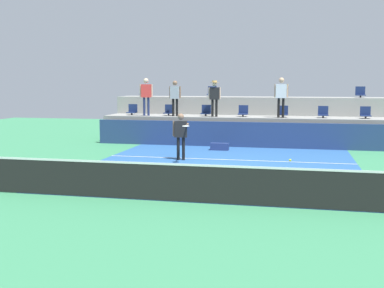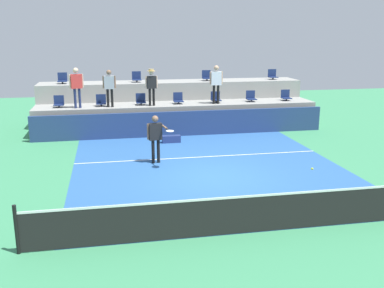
{
  "view_description": "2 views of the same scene",
  "coord_description": "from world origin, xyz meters",
  "px_view_note": "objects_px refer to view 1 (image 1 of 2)",
  "views": [
    {
      "loc": [
        2.4,
        -14.58,
        2.77
      ],
      "look_at": [
        -0.75,
        -0.27,
        0.9
      ],
      "focal_mm": 44.53,
      "sensor_mm": 36.0,
      "label": 1
    },
    {
      "loc": [
        -3.26,
        -12.77,
        4.42
      ],
      "look_at": [
        -0.81,
        -0.23,
        1.19
      ],
      "focal_mm": 40.97,
      "sensor_mm": 36.0,
      "label": 2
    }
  ],
  "objects_px": {
    "stadium_chair_upper_far_right": "(360,93)",
    "spectator_with_hat": "(215,95)",
    "spectator_leaning_on_rail": "(146,93)",
    "stadium_chair_upper_far_left": "(145,92)",
    "tennis_ball": "(290,160)",
    "stadium_chair_lower_far_left": "(132,110)",
    "stadium_chair_lower_mid_left": "(206,111)",
    "stadium_chair_lower_center": "(243,112)",
    "stadium_chair_lower_left": "(169,111)",
    "stadium_chair_lower_far_right": "(366,113)",
    "tennis_player": "(181,132)",
    "spectator_in_white": "(175,95)",
    "stadium_chair_upper_left": "(212,92)",
    "stadium_chair_lower_right": "(323,113)",
    "equipment_bag": "(220,147)",
    "spectator_in_grey": "(281,93)",
    "stadium_chair_lower_mid_right": "(283,112)",
    "stadium_chair_upper_right": "(284,93)"
  },
  "relations": [
    {
      "from": "stadium_chair_upper_far_right",
      "to": "spectator_with_hat",
      "type": "height_order",
      "value": "spectator_with_hat"
    },
    {
      "from": "spectator_leaning_on_rail",
      "to": "spectator_with_hat",
      "type": "xyz_separation_m",
      "value": [
        3.25,
        0.0,
        -0.07
      ]
    },
    {
      "from": "stadium_chair_upper_far_left",
      "to": "tennis_ball",
      "type": "xyz_separation_m",
      "value": [
        7.57,
        -11.01,
        -1.55
      ]
    },
    {
      "from": "stadium_chair_lower_far_left",
      "to": "stadium_chair_lower_mid_left",
      "type": "relative_size",
      "value": 1.0
    },
    {
      "from": "stadium_chair_lower_center",
      "to": "stadium_chair_upper_far_right",
      "type": "distance_m",
      "value": 5.66
    },
    {
      "from": "stadium_chair_lower_left",
      "to": "spectator_with_hat",
      "type": "relative_size",
      "value": 0.32
    },
    {
      "from": "stadium_chair_lower_left",
      "to": "stadium_chair_lower_mid_left",
      "type": "distance_m",
      "value": 1.79
    },
    {
      "from": "stadium_chair_lower_mid_left",
      "to": "stadium_chair_lower_far_right",
      "type": "height_order",
      "value": "same"
    },
    {
      "from": "stadium_chair_lower_left",
      "to": "tennis_player",
      "type": "xyz_separation_m",
      "value": [
        1.87,
        -5.27,
        -0.43
      ]
    },
    {
      "from": "stadium_chair_lower_center",
      "to": "tennis_ball",
      "type": "xyz_separation_m",
      "value": [
        2.27,
        -9.21,
        -0.7
      ]
    },
    {
      "from": "stadium_chair_lower_center",
      "to": "spectator_in_white",
      "type": "distance_m",
      "value": 3.24
    },
    {
      "from": "stadium_chair_upper_far_left",
      "to": "stadium_chair_upper_left",
      "type": "bearing_deg",
      "value": 0.0
    },
    {
      "from": "stadium_chair_lower_mid_left",
      "to": "spectator_leaning_on_rail",
      "type": "relative_size",
      "value": 0.3
    },
    {
      "from": "stadium_chair_upper_far_right",
      "to": "spectator_in_white",
      "type": "distance_m",
      "value": 8.7
    },
    {
      "from": "stadium_chair_lower_far_left",
      "to": "stadium_chair_lower_right",
      "type": "height_order",
      "value": "same"
    },
    {
      "from": "spectator_leaning_on_rail",
      "to": "stadium_chair_lower_mid_left",
      "type": "bearing_deg",
      "value": 7.84
    },
    {
      "from": "stadium_chair_lower_left",
      "to": "tennis_player",
      "type": "relative_size",
      "value": 0.31
    },
    {
      "from": "stadium_chair_lower_left",
      "to": "stadium_chair_lower_far_right",
      "type": "xyz_separation_m",
      "value": [
        8.85,
        0.0,
        0.0
      ]
    },
    {
      "from": "stadium_chair_lower_right",
      "to": "stadium_chair_upper_far_left",
      "type": "xyz_separation_m",
      "value": [
        -8.85,
        1.8,
        0.85
      ]
    },
    {
      "from": "stadium_chair_lower_center",
      "to": "equipment_bag",
      "type": "height_order",
      "value": "stadium_chair_lower_center"
    },
    {
      "from": "stadium_chair_lower_far_left",
      "to": "tennis_player",
      "type": "height_order",
      "value": "stadium_chair_lower_far_left"
    },
    {
      "from": "spectator_in_grey",
      "to": "tennis_ball",
      "type": "bearing_deg",
      "value": -86.38
    },
    {
      "from": "stadium_chair_lower_left",
      "to": "spectator_leaning_on_rail",
      "type": "relative_size",
      "value": 0.3
    },
    {
      "from": "spectator_in_white",
      "to": "tennis_ball",
      "type": "height_order",
      "value": "spectator_in_white"
    },
    {
      "from": "spectator_in_white",
      "to": "stadium_chair_lower_mid_right",
      "type": "bearing_deg",
      "value": 4.46
    },
    {
      "from": "stadium_chair_lower_left",
      "to": "equipment_bag",
      "type": "bearing_deg",
      "value": -40.42
    },
    {
      "from": "stadium_chair_lower_center",
      "to": "spectator_leaning_on_rail",
      "type": "bearing_deg",
      "value": -175.15
    },
    {
      "from": "stadium_chair_lower_mid_left",
      "to": "stadium_chair_lower_far_right",
      "type": "bearing_deg",
      "value": 0.0
    },
    {
      "from": "spectator_in_grey",
      "to": "stadium_chair_lower_far_right",
      "type": "bearing_deg",
      "value": 6.06
    },
    {
      "from": "stadium_chair_lower_far_left",
      "to": "stadium_chair_lower_left",
      "type": "distance_m",
      "value": 1.84
    },
    {
      "from": "stadium_chair_lower_mid_right",
      "to": "tennis_ball",
      "type": "relative_size",
      "value": 7.65
    },
    {
      "from": "stadium_chair_lower_center",
      "to": "stadium_chair_lower_far_right",
      "type": "relative_size",
      "value": 1.0
    },
    {
      "from": "stadium_chair_upper_far_left",
      "to": "tennis_player",
      "type": "distance_m",
      "value": 8.06
    },
    {
      "from": "stadium_chair_lower_mid_right",
      "to": "stadium_chair_upper_left",
      "type": "relative_size",
      "value": 1.0
    },
    {
      "from": "stadium_chair_lower_right",
      "to": "stadium_chair_upper_far_right",
      "type": "height_order",
      "value": "stadium_chair_upper_far_right"
    },
    {
      "from": "stadium_chair_lower_far_left",
      "to": "spectator_leaning_on_rail",
      "type": "distance_m",
      "value": 1.25
    },
    {
      "from": "stadium_chair_upper_far_left",
      "to": "stadium_chair_lower_mid_left",
      "type": "bearing_deg",
      "value": -26.78
    },
    {
      "from": "stadium_chair_upper_right",
      "to": "stadium_chair_upper_far_left",
      "type": "bearing_deg",
      "value": 180.0
    },
    {
      "from": "stadium_chair_lower_left",
      "to": "tennis_ball",
      "type": "distance_m",
      "value": 10.9
    },
    {
      "from": "spectator_in_white",
      "to": "stadium_chair_lower_mid_left",
      "type": "bearing_deg",
      "value": 15.44
    },
    {
      "from": "stadium_chair_lower_center",
      "to": "stadium_chair_lower_far_right",
      "type": "bearing_deg",
      "value": 0.0
    },
    {
      "from": "stadium_chair_upper_far_right",
      "to": "stadium_chair_upper_left",
      "type": "bearing_deg",
      "value": 180.0
    },
    {
      "from": "tennis_player",
      "to": "equipment_bag",
      "type": "bearing_deg",
      "value": 71.54
    },
    {
      "from": "stadium_chair_lower_mid_left",
      "to": "spectator_leaning_on_rail",
      "type": "height_order",
      "value": "spectator_leaning_on_rail"
    },
    {
      "from": "stadium_chair_lower_left",
      "to": "spectator_in_white",
      "type": "height_order",
      "value": "spectator_in_white"
    },
    {
      "from": "stadium_chair_lower_far_left",
      "to": "spectator_in_grey",
      "type": "height_order",
      "value": "spectator_in_grey"
    },
    {
      "from": "stadium_chair_upper_left",
      "to": "stadium_chair_upper_right",
      "type": "height_order",
      "value": "same"
    },
    {
      "from": "stadium_chair_lower_far_left",
      "to": "stadium_chair_lower_far_right",
      "type": "xyz_separation_m",
      "value": [
        10.68,
        0.0,
        0.0
      ]
    },
    {
      "from": "stadium_chair_lower_far_left",
      "to": "equipment_bag",
      "type": "xyz_separation_m",
      "value": [
        4.66,
        -2.41,
        -1.31
      ]
    },
    {
      "from": "stadium_chair_lower_center",
      "to": "stadium_chair_lower_mid_right",
      "type": "height_order",
      "value": "same"
    }
  ]
}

